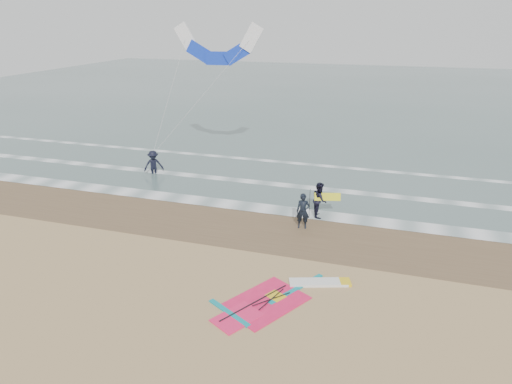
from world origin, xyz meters
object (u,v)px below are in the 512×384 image
(person_standing, at_px, (303,211))
(person_wading, at_px, (153,160))
(windsurf_rig, at_px, (281,297))
(person_walking, at_px, (320,200))
(surf_kite, at_px, (218,48))

(person_standing, distance_m, person_wading, 11.91)
(windsurf_rig, bearing_deg, person_walking, 89.51)
(person_standing, height_order, surf_kite, surf_kite)
(person_standing, bearing_deg, person_walking, 64.22)
(person_standing, height_order, person_wading, person_wading)
(windsurf_rig, relative_size, surf_kite, 0.60)
(person_wading, bearing_deg, person_standing, -61.03)
(windsurf_rig, height_order, surf_kite, surf_kite)
(windsurf_rig, xyz_separation_m, surf_kite, (-7.82, 14.19, 7.66))
(windsurf_rig, height_order, person_wading, person_wading)
(windsurf_rig, bearing_deg, surf_kite, 118.85)
(person_wading, height_order, surf_kite, surf_kite)
(surf_kite, bearing_deg, windsurf_rig, -61.15)
(person_walking, bearing_deg, person_standing, 148.58)
(windsurf_rig, xyz_separation_m, person_wading, (-11.25, 11.06, 0.93))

